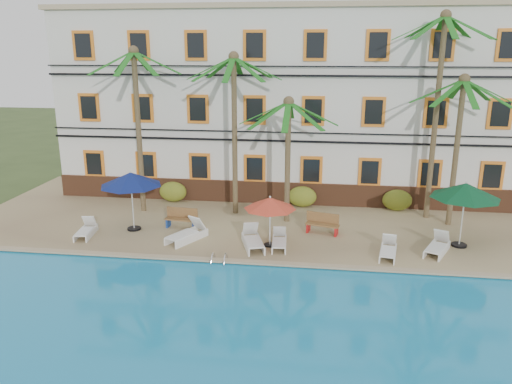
# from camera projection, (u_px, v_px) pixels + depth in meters

# --- Properties ---
(ground) EXTENTS (100.00, 100.00, 0.00)m
(ground) POSITION_uv_depth(u_px,v_px,m) (268.00, 260.00, 20.30)
(ground) COLOR #384C23
(ground) RESTS_ON ground
(pool_deck) EXTENTS (30.00, 12.00, 0.25)m
(pool_deck) POSITION_uv_depth(u_px,v_px,m) (279.00, 218.00, 25.03)
(pool_deck) COLOR tan
(pool_deck) RESTS_ON ground
(swimming_pool) EXTENTS (26.00, 12.00, 0.20)m
(swimming_pool) POSITION_uv_depth(u_px,v_px,m) (240.00, 360.00, 13.60)
(swimming_pool) COLOR #198AC0
(swimming_pool) RESTS_ON ground
(pool_coping) EXTENTS (30.00, 0.35, 0.06)m
(pool_coping) POSITION_uv_depth(u_px,v_px,m) (266.00, 263.00, 19.36)
(pool_coping) COLOR tan
(pool_coping) RESTS_ON pool_deck
(hotel_building) EXTENTS (25.40, 6.44, 10.22)m
(hotel_building) POSITION_uv_depth(u_px,v_px,m) (288.00, 102.00, 28.32)
(hotel_building) COLOR silver
(hotel_building) RESTS_ON pool_deck
(palm_a) EXTENTS (4.55, 4.55, 8.19)m
(palm_a) POSITION_uv_depth(u_px,v_px,m) (137.00, 108.00, 24.31)
(palm_a) COLOR brown
(palm_a) RESTS_ON pool_deck
(palm_b) EXTENTS (4.55, 4.55, 7.94)m
(palm_b) POSITION_uv_depth(u_px,v_px,m) (234.00, 112.00, 23.96)
(palm_b) COLOR brown
(palm_b) RESTS_ON pool_deck
(palm_c) EXTENTS (4.55, 4.55, 5.98)m
(palm_c) POSITION_uv_depth(u_px,v_px,m) (288.00, 140.00, 23.09)
(palm_c) COLOR brown
(palm_c) RESTS_ON pool_deck
(palm_d) EXTENTS (4.55, 4.55, 9.72)m
(palm_d) POSITION_uv_depth(u_px,v_px,m) (438.00, 92.00, 23.00)
(palm_d) COLOR brown
(palm_d) RESTS_ON pool_deck
(palm_e) EXTENTS (4.55, 4.55, 7.00)m
(palm_e) POSITION_uv_depth(u_px,v_px,m) (459.00, 129.00, 22.45)
(palm_e) COLOR brown
(palm_e) RESTS_ON pool_deck
(shrub_left) EXTENTS (1.50, 0.90, 1.10)m
(shrub_left) POSITION_uv_depth(u_px,v_px,m) (173.00, 192.00, 27.13)
(shrub_left) COLOR #28621C
(shrub_left) RESTS_ON pool_deck
(shrub_mid) EXTENTS (1.50, 0.90, 1.10)m
(shrub_mid) POSITION_uv_depth(u_px,v_px,m) (302.00, 197.00, 26.23)
(shrub_mid) COLOR #28621C
(shrub_mid) RESTS_ON pool_deck
(shrub_right) EXTENTS (1.50, 0.90, 1.10)m
(shrub_right) POSITION_uv_depth(u_px,v_px,m) (397.00, 200.00, 25.61)
(shrub_right) COLOR #28621C
(shrub_right) RESTS_ON pool_deck
(umbrella_blue) EXTENTS (2.80, 2.80, 2.79)m
(umbrella_blue) POSITION_uv_depth(u_px,v_px,m) (131.00, 179.00, 22.37)
(umbrella_blue) COLOR black
(umbrella_blue) RESTS_ON pool_deck
(umbrella_red) EXTENTS (2.20, 2.20, 2.20)m
(umbrella_red) POSITION_uv_depth(u_px,v_px,m) (270.00, 204.00, 20.61)
(umbrella_red) COLOR black
(umbrella_red) RESTS_ON pool_deck
(umbrella_green) EXTENTS (2.84, 2.84, 2.84)m
(umbrella_green) POSITION_uv_depth(u_px,v_px,m) (466.00, 191.00, 20.43)
(umbrella_green) COLOR black
(umbrella_green) RESTS_ON pool_deck
(lounger_a) EXTENTS (0.82, 1.74, 0.79)m
(lounger_a) POSITION_uv_depth(u_px,v_px,m) (86.00, 230.00, 22.21)
(lounger_a) COLOR white
(lounger_a) RESTS_ON pool_deck
(lounger_b) EXTENTS (1.60, 2.12, 0.95)m
(lounger_b) POSITION_uv_depth(u_px,v_px,m) (187.00, 233.00, 21.65)
(lounger_b) COLOR white
(lounger_b) RESTS_ON pool_deck
(lounger_c) EXTENTS (1.26, 2.09, 0.93)m
(lounger_c) POSITION_uv_depth(u_px,v_px,m) (253.00, 240.00, 20.95)
(lounger_c) COLOR white
(lounger_c) RESTS_ON pool_deck
(lounger_d) EXTENTS (0.69, 1.68, 0.78)m
(lounger_d) POSITION_uv_depth(u_px,v_px,m) (279.00, 241.00, 20.94)
(lounger_d) COLOR white
(lounger_d) RESTS_ON pool_deck
(lounger_e) EXTENTS (0.89, 1.78, 0.80)m
(lounger_e) POSITION_uv_depth(u_px,v_px,m) (388.00, 250.00, 20.01)
(lounger_e) COLOR white
(lounger_e) RESTS_ON pool_deck
(lounger_f) EXTENTS (1.37, 1.93, 0.86)m
(lounger_f) POSITION_uv_depth(u_px,v_px,m) (437.00, 246.00, 20.33)
(lounger_f) COLOR white
(lounger_f) RESTS_ON pool_deck
(bench_left) EXTENTS (1.54, 0.63, 0.93)m
(bench_left) POSITION_uv_depth(u_px,v_px,m) (182.00, 218.00, 23.18)
(bench_left) COLOR olive
(bench_left) RESTS_ON pool_deck
(bench_right) EXTENTS (1.57, 0.85, 0.93)m
(bench_right) POSITION_uv_depth(u_px,v_px,m) (323.00, 223.00, 22.46)
(bench_right) COLOR olive
(bench_right) RESTS_ON pool_deck
(pool_ladder) EXTENTS (0.54, 0.74, 0.74)m
(pool_ladder) POSITION_uv_depth(u_px,v_px,m) (219.00, 262.00, 19.51)
(pool_ladder) COLOR silver
(pool_ladder) RESTS_ON ground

